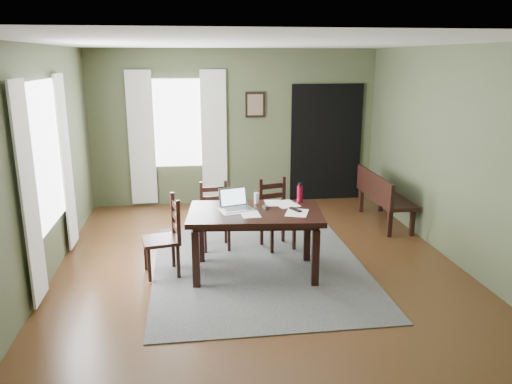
{
  "coord_description": "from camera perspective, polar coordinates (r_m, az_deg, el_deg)",
  "views": [
    {
      "loc": [
        -0.82,
        -5.73,
        2.54
      ],
      "look_at": [
        0.0,
        0.3,
        0.9
      ],
      "focal_mm": 35.0,
      "sensor_mm": 36.0,
      "label": 1
    }
  ],
  "objects": [
    {
      "name": "water_bottle",
      "position": [
        6.23,
        5.03,
        -0.16
      ],
      "size": [
        0.09,
        0.09,
        0.25
      ],
      "rotation": [
        0.0,
        0.0,
        0.38
      ],
      "color": "maroon",
      "rests_on": "dining_table"
    },
    {
      "name": "drinking_glass",
      "position": [
        6.18,
        0.06,
        -0.69
      ],
      "size": [
        0.07,
        0.07,
        0.13
      ],
      "primitive_type": "cylinder",
      "rotation": [
        0.0,
        0.0,
        0.08
      ],
      "color": "silver",
      "rests_on": "dining_table"
    },
    {
      "name": "doorway_back",
      "position": [
        9.17,
        8.02,
        5.59
      ],
      "size": [
        1.3,
        0.03,
        2.1
      ],
      "color": "black",
      "rests_on": "ground"
    },
    {
      "name": "paper_a",
      "position": [
        5.9,
        -2.91,
        -2.15
      ],
      "size": [
        0.31,
        0.37,
        0.0
      ],
      "primitive_type": "cube",
      "rotation": [
        0.0,
        0.0,
        0.21
      ],
      "color": "white",
      "rests_on": "dining_table"
    },
    {
      "name": "tv_remote",
      "position": [
        5.92,
        4.53,
        -2.03
      ],
      "size": [
        0.13,
        0.2,
        0.02
      ],
      "primitive_type": "cube",
      "rotation": [
        0.0,
        0.0,
        0.44
      ],
      "color": "black",
      "rests_on": "dining_table"
    },
    {
      "name": "window_back",
      "position": [
        8.77,
        -8.96,
        7.77
      ],
      "size": [
        1.0,
        0.01,
        1.5
      ],
      "color": "white",
      "rests_on": "ground"
    },
    {
      "name": "ground",
      "position": [
        6.32,
        0.37,
        -8.65
      ],
      "size": [
        5.0,
        6.0,
        0.01
      ],
      "color": "#492C16"
    },
    {
      "name": "framed_picture",
      "position": [
        8.81,
        -0.1,
        9.95
      ],
      "size": [
        0.34,
        0.03,
        0.44
      ],
      "color": "black",
      "rests_on": "ground"
    },
    {
      "name": "computer_mouse",
      "position": [
        5.98,
        1.13,
        -1.73
      ],
      "size": [
        0.08,
        0.11,
        0.03
      ],
      "primitive_type": "cube",
      "rotation": [
        0.0,
        0.0,
        0.24
      ],
      "color": "#3F3F42",
      "rests_on": "dining_table"
    },
    {
      "name": "paper_e",
      "position": [
        5.76,
        -0.64,
        -2.57
      ],
      "size": [
        0.22,
        0.28,
        0.0
      ],
      "primitive_type": "cube",
      "rotation": [
        0.0,
        0.0,
        0.05
      ],
      "color": "white",
      "rests_on": "dining_table"
    },
    {
      "name": "curtain_back_right",
      "position": [
        8.78,
        -4.82,
        6.26
      ],
      "size": [
        0.44,
        0.03,
        2.3
      ],
      "color": "silver",
      "rests_on": "ground"
    },
    {
      "name": "room_shell",
      "position": [
        5.84,
        0.4,
        7.82
      ],
      "size": [
        5.02,
        6.02,
        2.71
      ],
      "color": "#4A5336",
      "rests_on": "ground"
    },
    {
      "name": "paper_b",
      "position": [
        5.84,
        4.7,
        -2.37
      ],
      "size": [
        0.34,
        0.38,
        0.0
      ],
      "primitive_type": "cube",
      "rotation": [
        0.0,
        0.0,
        -0.35
      ],
      "color": "white",
      "rests_on": "dining_table"
    },
    {
      "name": "curtain_back_left",
      "position": [
        8.81,
        -12.95,
        5.96
      ],
      "size": [
        0.44,
        0.03,
        2.3
      ],
      "color": "silver",
      "rests_on": "ground"
    },
    {
      "name": "chair_back_right",
      "position": [
        6.84,
        2.32,
        -2.6
      ],
      "size": [
        0.51,
        0.51,
        0.94
      ],
      "rotation": [
        0.0,
        0.0,
        0.28
      ],
      "color": "black",
      "rests_on": "rug"
    },
    {
      "name": "rug",
      "position": [
        6.32,
        0.37,
        -8.56
      ],
      "size": [
        2.6,
        3.2,
        0.01
      ],
      "color": "#474747",
      "rests_on": "ground"
    },
    {
      "name": "chair_back_left",
      "position": [
        6.84,
        -4.71,
        -2.82
      ],
      "size": [
        0.42,
        0.42,
        0.9
      ],
      "rotation": [
        0.0,
        0.0,
        0.06
      ],
      "color": "black",
      "rests_on": "rug"
    },
    {
      "name": "paper_c",
      "position": [
        6.21,
        2.02,
        -1.26
      ],
      "size": [
        0.22,
        0.28,
        0.0
      ],
      "primitive_type": "cube",
      "rotation": [
        0.0,
        0.0,
        -0.06
      ],
      "color": "white",
      "rests_on": "dining_table"
    },
    {
      "name": "laptop",
      "position": [
        5.98,
        -2.39,
        -1.31
      ],
      "size": [
        0.41,
        0.36,
        0.24
      ],
      "rotation": [
        0.0,
        0.0,
        0.27
      ],
      "color": "#B7B7BC",
      "rests_on": "dining_table"
    },
    {
      "name": "dining_table",
      "position": [
        5.91,
        -0.12,
        -3.09
      ],
      "size": [
        1.65,
        1.1,
        0.78
      ],
      "rotation": [
        0.0,
        0.0,
        -0.11
      ],
      "color": "black",
      "rests_on": "rug"
    },
    {
      "name": "window_left",
      "position": [
        6.25,
        -22.97,
        3.83
      ],
      "size": [
        0.01,
        1.3,
        1.7
      ],
      "color": "white",
      "rests_on": "ground"
    },
    {
      "name": "bench",
      "position": [
        8.05,
        14.18,
        -0.2
      ],
      "size": [
        0.46,
        1.43,
        0.81
      ],
      "rotation": [
        0.0,
        0.0,
        1.57
      ],
      "color": "black",
      "rests_on": "ground"
    },
    {
      "name": "chair_end",
      "position": [
        6.06,
        -10.35,
        -5.13
      ],
      "size": [
        0.49,
        0.49,
        0.96
      ],
      "rotation": [
        0.0,
        0.0,
        -1.38
      ],
      "color": "black",
      "rests_on": "rug"
    },
    {
      "name": "curtain_left_far",
      "position": [
        7.07,
        -20.88,
        3.16
      ],
      "size": [
        0.03,
        0.48,
        2.3
      ],
      "color": "silver",
      "rests_on": "ground"
    },
    {
      "name": "paper_d",
      "position": [
        6.17,
        3.44,
        -1.38
      ],
      "size": [
        0.33,
        0.39,
        0.0
      ],
      "primitive_type": "cube",
      "rotation": [
        0.0,
        0.0,
        0.27
      ],
      "color": "white",
      "rests_on": "dining_table"
    },
    {
      "name": "curtain_left_near",
      "position": [
        5.52,
        -24.52,
        -0.36
      ],
      "size": [
        0.03,
        0.48,
        2.3
      ],
      "color": "silver",
      "rests_on": "ground"
    }
  ]
}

